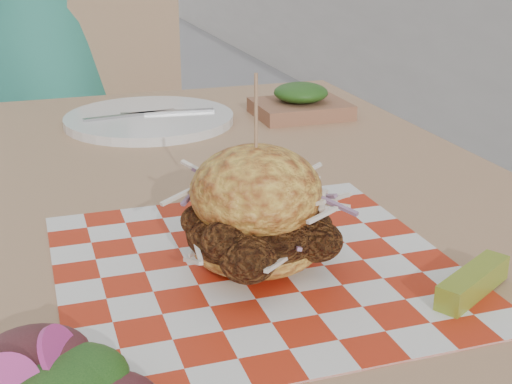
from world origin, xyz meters
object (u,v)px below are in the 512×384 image
patio_table (210,265)px  patio_chair (115,136)px  diner (40,39)px  sandwich (256,216)px

patio_table → patio_chair: 1.02m
diner → patio_table: bearing=87.2°
patio_table → sandwich: (0.00, -0.17, 0.13)m
diner → sandwich: size_ratio=8.65×
patio_chair → diner: bearing=146.2°
patio_chair → patio_table: bearing=-80.6°
patio_table → diner: bearing=96.6°
patio_table → patio_chair: size_ratio=1.26×
sandwich → patio_chair: bearing=89.2°
diner → patio_chair: diner is taller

